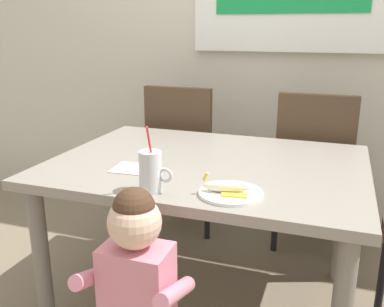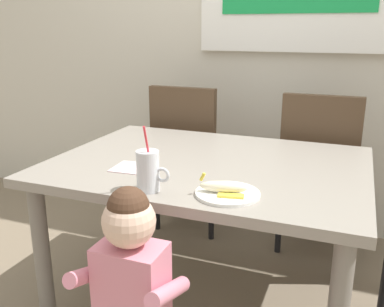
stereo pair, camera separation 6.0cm
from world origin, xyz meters
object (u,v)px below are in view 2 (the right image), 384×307
at_px(toddler_standing, 131,278).
at_px(paper_napkin, 132,168).
at_px(dining_chair_left, 190,150).
at_px(dining_table, 208,181).
at_px(peeled_banana, 224,187).
at_px(snack_plate, 228,194).
at_px(milk_cup, 148,173).
at_px(dining_chair_right, 319,165).

bearing_deg(toddler_standing, paper_napkin, 118.11).
bearing_deg(paper_napkin, dining_chair_left, 96.71).
distance_m(toddler_standing, paper_napkin, 0.55).
height_order(toddler_standing, paper_napkin, toddler_standing).
xyz_separation_m(dining_table, dining_chair_left, (-0.38, 0.74, -0.10)).
bearing_deg(paper_napkin, toddler_standing, -61.89).
distance_m(dining_chair_left, paper_napkin, 0.97).
xyz_separation_m(peeled_banana, paper_napkin, (-0.46, 0.15, -0.03)).
height_order(dining_table, snack_plate, snack_plate).
distance_m(milk_cup, snack_plate, 0.29).
height_order(dining_chair_right, milk_cup, milk_cup).
height_order(dining_chair_right, peeled_banana, dining_chair_right).
height_order(dining_chair_right, toddler_standing, dining_chair_right).
bearing_deg(milk_cup, snack_plate, 12.20).
bearing_deg(toddler_standing, snack_plate, 53.97).
bearing_deg(dining_chair_right, snack_plate, 77.94).
bearing_deg(peeled_banana, toddler_standing, -125.57).
height_order(dining_chair_left, milk_cup, milk_cup).
bearing_deg(paper_napkin, dining_table, 37.55).
distance_m(milk_cup, paper_napkin, 0.28).
bearing_deg(peeled_banana, dining_chair_right, 77.51).
bearing_deg(peeled_banana, dining_table, 117.07).
relative_size(dining_chair_left, toddler_standing, 1.15).
relative_size(dining_chair_right, peeled_banana, 5.48).
distance_m(snack_plate, paper_napkin, 0.49).
distance_m(dining_chair_left, peeled_banana, 1.25).
relative_size(dining_chair_left, dining_chair_right, 1.00).
height_order(dining_table, dining_chair_right, dining_chair_right).
relative_size(milk_cup, paper_napkin, 1.66).
bearing_deg(dining_chair_right, dining_chair_left, -0.92).
height_order(dining_chair_left, dining_chair_right, same).
bearing_deg(snack_plate, toddler_standing, -126.03).
xyz_separation_m(toddler_standing, snack_plate, (0.23, 0.31, 0.21)).
bearing_deg(toddler_standing, dining_chair_left, 104.17).
distance_m(dining_chair_left, milk_cup, 1.21).
relative_size(dining_table, toddler_standing, 1.63).
height_order(dining_chair_right, snack_plate, dining_chair_right).
bearing_deg(dining_chair_left, dining_chair_right, 179.08).
xyz_separation_m(milk_cup, paper_napkin, (-0.19, 0.20, -0.06)).
xyz_separation_m(dining_chair_right, milk_cup, (-0.51, -1.14, 0.25)).
bearing_deg(dining_table, peeled_banana, -62.93).
bearing_deg(dining_chair_left, milk_cup, 104.46).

